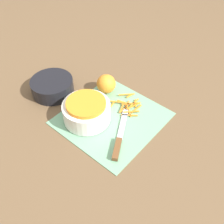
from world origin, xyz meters
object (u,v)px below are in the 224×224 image
at_px(bowl_speckled, 87,111).
at_px(bowl_dark, 52,86).
at_px(knife, 119,142).
at_px(orange_left, 106,84).

bearing_deg(bowl_speckled, bowl_dark, 84.90).
distance_m(bowl_speckled, bowl_dark, 0.22).
relative_size(bowl_speckled, bowl_dark, 1.02).
xyz_separation_m(knife, orange_left, (0.18, 0.22, 0.03)).
distance_m(bowl_dark, knife, 0.39).
distance_m(knife, orange_left, 0.28).
xyz_separation_m(bowl_speckled, orange_left, (0.17, 0.05, -0.00)).
height_order(bowl_dark, orange_left, orange_left).
bearing_deg(orange_left, bowl_speckled, -163.24).
xyz_separation_m(bowl_speckled, bowl_dark, (0.02, 0.22, -0.02)).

